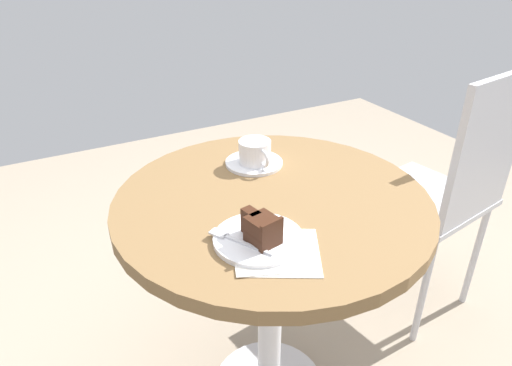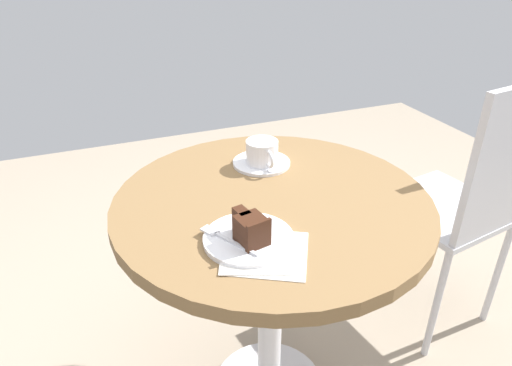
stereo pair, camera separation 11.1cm
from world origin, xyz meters
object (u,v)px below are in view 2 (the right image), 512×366
object	(u,v)px
cake_slice	(250,229)
cafe_chair	(472,195)
saucer	(261,163)
coffee_cup	(262,152)
fork	(223,237)
napkin	(263,252)
cake_plate	(249,239)
teaspoon	(274,167)

from	to	relation	value
cake_slice	cafe_chair	world-z (taller)	cafe_chair
saucer	coffee_cup	bearing A→B (deg)	-10.74
fork	napkin	world-z (taller)	fork
cake_plate	cafe_chair	xyz separation A→B (m)	(-0.18, 0.83, -0.17)
fork	saucer	bearing A→B (deg)	-63.04
cake_plate	coffee_cup	bearing A→B (deg)	153.01
saucer	napkin	distance (m)	0.41
coffee_cup	napkin	distance (m)	0.40
cafe_chair	cake_slice	bearing A→B (deg)	3.96
coffee_cup	teaspoon	world-z (taller)	coffee_cup
teaspoon	fork	world-z (taller)	fork
cake_plate	napkin	distance (m)	0.05
cake_slice	cafe_chair	size ratio (longest dim) A/B	0.10
cake_plate	napkin	size ratio (longest dim) A/B	0.86
coffee_cup	cake_plate	bearing A→B (deg)	-26.99
cake_slice	cake_plate	bearing A→B (deg)	172.78
saucer	cafe_chair	world-z (taller)	cafe_chair
teaspoon	cafe_chair	size ratio (longest dim) A/B	0.08
coffee_cup	cafe_chair	bearing A→B (deg)	77.80
coffee_cup	cafe_chair	distance (m)	0.71
saucer	teaspoon	size ratio (longest dim) A/B	2.20
teaspoon	cake_plate	distance (m)	0.34
cake_slice	napkin	bearing A→B (deg)	22.06
napkin	cake_plate	bearing A→B (deg)	-166.25
cake_slice	napkin	world-z (taller)	cake_slice
cake_slice	fork	xyz separation A→B (m)	(-0.03, -0.05, -0.03)
cake_slice	fork	distance (m)	0.06
fork	napkin	size ratio (longest dim) A/B	0.63
cake_plate	saucer	bearing A→B (deg)	153.44
fork	cake_plate	bearing A→B (deg)	-133.51
fork	coffee_cup	bearing A→B (deg)	-63.65
teaspoon	cafe_chair	bearing A→B (deg)	127.30
saucer	cafe_chair	size ratio (longest dim) A/B	0.17
cafe_chair	napkin	bearing A→B (deg)	6.39
fork	cafe_chair	size ratio (longest dim) A/B	0.15
teaspoon	cake_slice	size ratio (longest dim) A/B	0.77
napkin	cafe_chair	size ratio (longest dim) A/B	0.24
cake_slice	fork	world-z (taller)	cake_slice
teaspoon	saucer	bearing A→B (deg)	-114.23
coffee_cup	fork	xyz separation A→B (m)	(0.31, -0.22, -0.03)
coffee_cup	cake_plate	size ratio (longest dim) A/B	0.63
saucer	cake_plate	bearing A→B (deg)	-26.56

